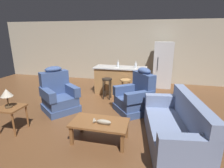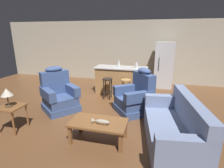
{
  "view_description": "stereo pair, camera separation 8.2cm",
  "coord_description": "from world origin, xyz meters",
  "px_view_note": "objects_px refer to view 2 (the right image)",
  "views": [
    {
      "loc": [
        1.1,
        -4.49,
        2.05
      ],
      "look_at": [
        0.05,
        -0.1,
        0.75
      ],
      "focal_mm": 28.0,
      "sensor_mm": 36.0,
      "label": 1
    },
    {
      "loc": [
        1.18,
        -4.47,
        2.05
      ],
      "look_at": [
        0.05,
        -0.1,
        0.75
      ],
      "focal_mm": 28.0,
      "sensor_mm": 36.0,
      "label": 2
    }
  ],
  "objects_px": {
    "table_lamp": "(7,93)",
    "bar_stool_right": "(126,86)",
    "bar_stool_left": "(108,85)",
    "refrigerator": "(164,65)",
    "fish_figurine": "(101,122)",
    "recliner_near_island": "(136,97)",
    "couch": "(174,129)",
    "kitchen_island": "(121,80)",
    "bottle_tall_green": "(136,65)",
    "coffee_table": "(98,124)",
    "bottle_short_amber": "(119,65)",
    "end_table": "(11,110)",
    "recliner_near_lamp": "(59,95)"
  },
  "relations": [
    {
      "from": "table_lamp",
      "to": "bar_stool_right",
      "type": "xyz_separation_m",
      "value": [
        2.08,
        2.42,
        -0.4
      ]
    },
    {
      "from": "bar_stool_left",
      "to": "refrigerator",
      "type": "bearing_deg",
      "value": 46.17
    },
    {
      "from": "fish_figurine",
      "to": "recliner_near_island",
      "type": "height_order",
      "value": "recliner_near_island"
    },
    {
      "from": "couch",
      "to": "recliner_near_island",
      "type": "distance_m",
      "value": 1.57
    },
    {
      "from": "kitchen_island",
      "to": "bottle_tall_green",
      "type": "distance_m",
      "value": 0.76
    },
    {
      "from": "coffee_table",
      "to": "recliner_near_island",
      "type": "xyz_separation_m",
      "value": [
        0.54,
        1.54,
        0.06
      ]
    },
    {
      "from": "bar_stool_right",
      "to": "fish_figurine",
      "type": "bearing_deg",
      "value": -91.18
    },
    {
      "from": "table_lamp",
      "to": "kitchen_island",
      "type": "bearing_deg",
      "value": 59.59
    },
    {
      "from": "bar_stool_left",
      "to": "coffee_table",
      "type": "bearing_deg",
      "value": -78.35
    },
    {
      "from": "bar_stool_right",
      "to": "bottle_tall_green",
      "type": "distance_m",
      "value": 0.86
    },
    {
      "from": "refrigerator",
      "to": "bottle_short_amber",
      "type": "distance_m",
      "value": 1.99
    },
    {
      "from": "couch",
      "to": "end_table",
      "type": "distance_m",
      "value": 3.38
    },
    {
      "from": "coffee_table",
      "to": "table_lamp",
      "type": "distance_m",
      "value": 2.03
    },
    {
      "from": "coffee_table",
      "to": "bar_stool_left",
      "type": "distance_m",
      "value": 2.37
    },
    {
      "from": "coffee_table",
      "to": "fish_figurine",
      "type": "height_order",
      "value": "fish_figurine"
    },
    {
      "from": "couch",
      "to": "kitchen_island",
      "type": "height_order",
      "value": "kitchen_island"
    },
    {
      "from": "bar_stool_right",
      "to": "bar_stool_left",
      "type": "bearing_deg",
      "value": 180.0
    },
    {
      "from": "recliner_near_island",
      "to": "bottle_tall_green",
      "type": "height_order",
      "value": "recliner_near_island"
    },
    {
      "from": "coffee_table",
      "to": "bar_stool_left",
      "type": "xyz_separation_m",
      "value": [
        -0.48,
        2.32,
        0.11
      ]
    },
    {
      "from": "refrigerator",
      "to": "coffee_table",
      "type": "bearing_deg",
      "value": -107.13
    },
    {
      "from": "fish_figurine",
      "to": "recliner_near_island",
      "type": "bearing_deg",
      "value": 73.8
    },
    {
      "from": "recliner_near_island",
      "to": "bottle_tall_green",
      "type": "distance_m",
      "value": 1.53
    },
    {
      "from": "kitchen_island",
      "to": "recliner_near_island",
      "type": "bearing_deg",
      "value": -63.46
    },
    {
      "from": "fish_figurine",
      "to": "kitchen_island",
      "type": "relative_size",
      "value": 0.19
    },
    {
      "from": "table_lamp",
      "to": "bottle_tall_green",
      "type": "distance_m",
      "value": 3.82
    },
    {
      "from": "couch",
      "to": "bar_stool_right",
      "type": "height_order",
      "value": "couch"
    },
    {
      "from": "kitchen_island",
      "to": "recliner_near_lamp",
      "type": "bearing_deg",
      "value": -127.6
    },
    {
      "from": "recliner_near_lamp",
      "to": "end_table",
      "type": "xyz_separation_m",
      "value": [
        -0.41,
        -1.23,
        0.04
      ]
    },
    {
      "from": "end_table",
      "to": "kitchen_island",
      "type": "height_order",
      "value": "kitchen_island"
    },
    {
      "from": "recliner_near_island",
      "to": "bottle_short_amber",
      "type": "xyz_separation_m",
      "value": [
        -0.77,
        1.33,
        0.62
      ]
    },
    {
      "from": "coffee_table",
      "to": "recliner_near_island",
      "type": "relative_size",
      "value": 0.92
    },
    {
      "from": "couch",
      "to": "refrigerator",
      "type": "bearing_deg",
      "value": -96.34
    },
    {
      "from": "recliner_near_island",
      "to": "bar_stool_left",
      "type": "relative_size",
      "value": 1.76
    },
    {
      "from": "recliner_near_lamp",
      "to": "recliner_near_island",
      "type": "height_order",
      "value": "same"
    },
    {
      "from": "coffee_table",
      "to": "bar_stool_right",
      "type": "distance_m",
      "value": 2.32
    },
    {
      "from": "coffee_table",
      "to": "fish_figurine",
      "type": "bearing_deg",
      "value": -43.3
    },
    {
      "from": "recliner_near_lamp",
      "to": "kitchen_island",
      "type": "xyz_separation_m",
      "value": [
        1.38,
        1.79,
        0.06
      ]
    },
    {
      "from": "fish_figurine",
      "to": "bottle_tall_green",
      "type": "xyz_separation_m",
      "value": [
        0.29,
        3.0,
        0.57
      ]
    },
    {
      "from": "recliner_near_lamp",
      "to": "bottle_short_amber",
      "type": "xyz_separation_m",
      "value": [
        1.31,
        1.71,
        0.62
      ]
    },
    {
      "from": "table_lamp",
      "to": "kitchen_island",
      "type": "xyz_separation_m",
      "value": [
        1.79,
        3.05,
        -0.39
      ]
    },
    {
      "from": "bar_stool_right",
      "to": "bottle_short_amber",
      "type": "height_order",
      "value": "bottle_short_amber"
    },
    {
      "from": "coffee_table",
      "to": "bottle_tall_green",
      "type": "xyz_separation_m",
      "value": [
        0.36,
        2.93,
        0.67
      ]
    },
    {
      "from": "table_lamp",
      "to": "refrigerator",
      "type": "distance_m",
      "value": 5.35
    },
    {
      "from": "bar_stool_right",
      "to": "end_table",
      "type": "bearing_deg",
      "value": -130.92
    },
    {
      "from": "end_table",
      "to": "kitchen_island",
      "type": "relative_size",
      "value": 0.31
    },
    {
      "from": "recliner_near_lamp",
      "to": "bottle_tall_green",
      "type": "relative_size",
      "value": 5.55
    },
    {
      "from": "kitchen_island",
      "to": "bar_stool_right",
      "type": "xyz_separation_m",
      "value": [
        0.28,
        -0.63,
        -0.01
      ]
    },
    {
      "from": "recliner_near_lamp",
      "to": "bottle_tall_green",
      "type": "bearing_deg",
      "value": 81.13
    },
    {
      "from": "fish_figurine",
      "to": "table_lamp",
      "type": "bearing_deg",
      "value": -178.83
    },
    {
      "from": "coffee_table",
      "to": "bottle_short_amber",
      "type": "relative_size",
      "value": 4.39
    }
  ]
}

